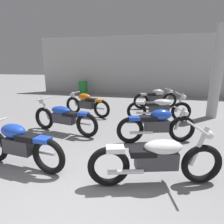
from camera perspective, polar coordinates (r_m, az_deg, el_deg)
name	(u,v)px	position (r m, az deg, el deg)	size (l,w,h in m)	color
ground_plane	(55,221)	(2.80, -17.05, -29.18)	(60.00, 60.00, 0.00)	gray
back_wall	(135,66)	(12.23, 7.08, 13.76)	(12.60, 0.24, 3.60)	#BCBAB7
support_pillar	(217,73)	(7.61, 29.22, 10.30)	(0.36, 0.36, 3.20)	#BCBAB7
motorcycle_left_row_0	(19,144)	(3.92, -26.50, -8.81)	(1.97, 0.51, 0.88)	black
motorcycle_left_row_1	(64,117)	(5.42, -14.45, -1.62)	(2.14, 0.78, 0.97)	black
motorcycle_left_row_2	(87,104)	(7.09, -7.74, 2.48)	(1.92, 0.71, 0.88)	black
motorcycle_right_row_0	(157,159)	(3.13, 13.51, -13.64)	(2.12, 0.85, 0.97)	black
motorcycle_right_row_1	(157,125)	(4.73, 13.49, -3.81)	(1.92, 0.72, 0.88)	black
motorcycle_right_row_2	(159,108)	(6.55, 14.18, 1.13)	(2.16, 0.73, 0.97)	black
motorcycle_right_row_3	(156,98)	(8.45, 13.13, 4.15)	(1.89, 0.78, 0.88)	black
oil_drum	(83,88)	(12.22, -8.80, 7.23)	(0.59, 0.59, 0.85)	#1E722D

